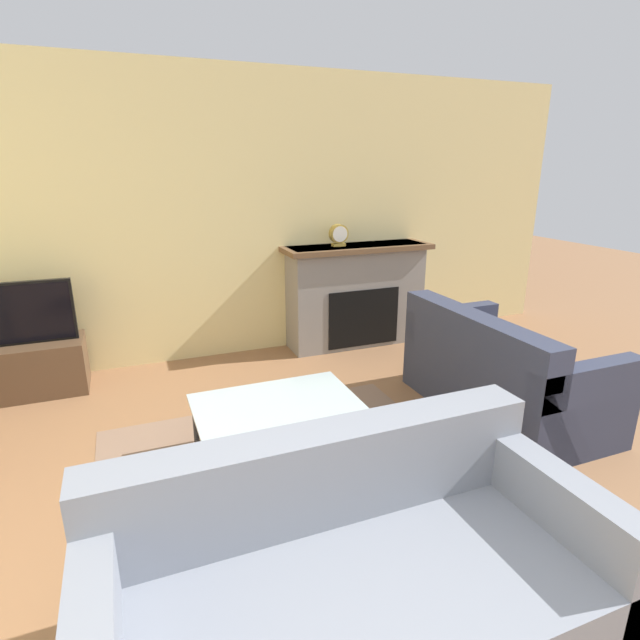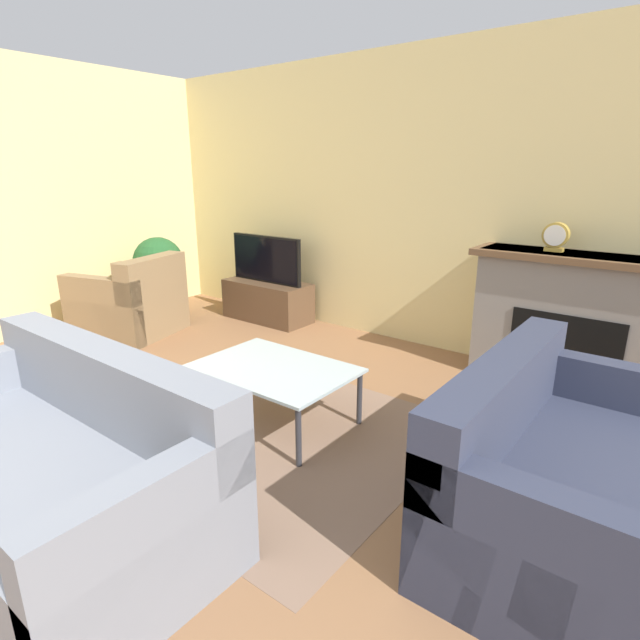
# 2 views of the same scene
# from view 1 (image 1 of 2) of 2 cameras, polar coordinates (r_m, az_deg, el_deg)

# --- Properties ---
(wall_back) EXTENTS (8.68, 0.06, 2.70)m
(wall_back) POSITION_cam_1_polar(r_m,az_deg,el_deg) (4.82, -17.41, 10.80)
(wall_back) COLOR beige
(wall_back) RESTS_ON ground_plane
(area_rug) EXTENTS (2.23, 1.91, 0.00)m
(area_rug) POSITION_cam_1_polar(r_m,az_deg,el_deg) (3.27, -3.96, -16.85)
(area_rug) COLOR #896B56
(area_rug) RESTS_ON ground_plane
(fireplace) EXTENTS (1.54, 0.46, 1.06)m
(fireplace) POSITION_cam_1_polar(r_m,az_deg,el_deg) (5.22, 4.13, 3.10)
(fireplace) COLOR gray
(fireplace) RESTS_ON ground_plane
(tv_stand) EXTENTS (1.02, 0.45, 0.44)m
(tv_stand) POSITION_cam_1_polar(r_m,az_deg,el_deg) (4.82, -31.13, -4.88)
(tv_stand) COLOR brown
(tv_stand) RESTS_ON ground_plane
(tv) EXTENTS (0.96, 0.05, 0.51)m
(tv) POSITION_cam_1_polar(r_m,az_deg,el_deg) (4.67, -32.04, 0.55)
(tv) COLOR black
(tv) RESTS_ON tv_stand
(couch_sectional) EXTENTS (1.88, 0.90, 0.82)m
(couch_sectional) POSITION_cam_1_polar(r_m,az_deg,el_deg) (2.15, 3.75, -28.65)
(couch_sectional) COLOR gray
(couch_sectional) RESTS_ON ground_plane
(couch_loveseat) EXTENTS (0.86, 1.54, 0.82)m
(couch_loveseat) POSITION_cam_1_polar(r_m,az_deg,el_deg) (4.04, 19.92, -6.19)
(couch_loveseat) COLOR #33384C
(couch_loveseat) RESTS_ON ground_plane
(coffee_table) EXTENTS (1.03, 0.71, 0.40)m
(coffee_table) POSITION_cam_1_polar(r_m,az_deg,el_deg) (3.20, -4.90, -10.11)
(coffee_table) COLOR #333338
(coffee_table) RESTS_ON ground_plane
(mantel_clock) EXTENTS (0.19, 0.07, 0.22)m
(mantel_clock) POSITION_cam_1_polar(r_m,az_deg,el_deg) (5.03, 2.14, 9.71)
(mantel_clock) COLOR #B79338
(mantel_clock) RESTS_ON fireplace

